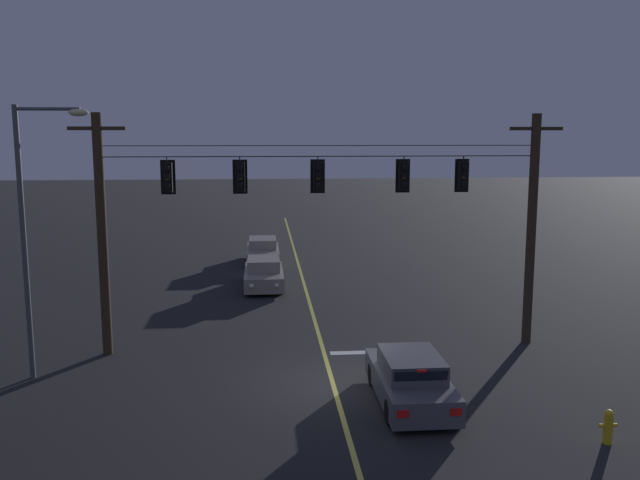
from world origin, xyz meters
TOP-DOWN VIEW (x-y plane):
  - ground_plane at (0.00, 0.00)m, footprint 180.00×180.00m
  - lane_centre_stripe at (0.00, 9.37)m, footprint 0.14×60.00m
  - stop_bar_paint at (1.90, 2.77)m, footprint 3.40×0.36m
  - signal_span_assembly at (0.00, 3.37)m, footprint 16.15×0.32m
  - traffic_light_leftmost at (-5.02, 3.35)m, footprint 0.48×0.41m
  - traffic_light_left_inner at (-2.70, 3.35)m, footprint 0.48×0.41m
  - traffic_light_centre at (-0.15, 3.35)m, footprint 0.48×0.41m
  - traffic_light_right_inner at (2.70, 3.35)m, footprint 0.48×0.41m
  - traffic_light_rightmost at (4.72, 3.35)m, footprint 0.48×0.41m
  - car_waiting_near_lane at (1.95, -1.55)m, footprint 1.80×4.33m
  - car_oncoming_lead at (-1.95, 12.79)m, footprint 1.80×4.42m
  - car_oncoming_trailing at (-1.98, 19.06)m, footprint 1.80×4.42m
  - street_lamp_corner at (-8.62, 1.30)m, footprint 2.11×0.30m
  - fire_hydrant at (6.07, -4.39)m, footprint 0.44×0.22m

SIDE VIEW (x-z plane):
  - ground_plane at x=0.00m, z-range 0.00..0.00m
  - lane_centre_stripe at x=0.00m, z-range 0.00..0.01m
  - stop_bar_paint at x=1.90m, z-range 0.00..0.01m
  - fire_hydrant at x=6.07m, z-range 0.02..0.86m
  - car_oncoming_lead at x=-1.95m, z-range -0.05..1.34m
  - car_oncoming_trailing at x=-1.98m, z-range -0.05..1.34m
  - car_waiting_near_lane at x=1.95m, z-range -0.05..1.34m
  - signal_span_assembly at x=0.00m, z-range 0.15..8.06m
  - street_lamp_corner at x=-8.62m, z-range 0.81..8.87m
  - traffic_light_leftmost at x=-5.02m, z-range 5.25..6.47m
  - traffic_light_left_inner at x=-2.70m, z-range 5.25..6.47m
  - traffic_light_centre at x=-0.15m, z-range 5.25..6.47m
  - traffic_light_right_inner at x=2.70m, z-range 5.25..6.47m
  - traffic_light_rightmost at x=4.72m, z-range 5.25..6.47m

